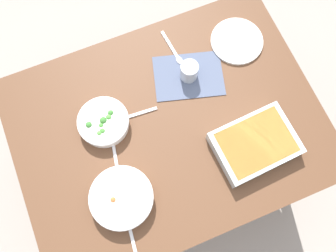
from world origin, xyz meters
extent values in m
plane|color=#9E9389|center=(0.00, 0.00, 0.00)|extent=(6.00, 6.00, 0.00)
cube|color=brown|center=(0.00, 0.00, 0.72)|extent=(1.20, 0.90, 0.04)
cylinder|color=brown|center=(-0.54, -0.39, 0.35)|extent=(0.06, 0.06, 0.70)
cylinder|color=brown|center=(0.54, -0.39, 0.35)|extent=(0.06, 0.06, 0.70)
cylinder|color=brown|center=(-0.54, 0.39, 0.35)|extent=(0.06, 0.06, 0.70)
cube|color=#4C5670|center=(-0.16, -0.17, 0.74)|extent=(0.32, 0.27, 0.00)
cylinder|color=white|center=(0.26, 0.20, 0.77)|extent=(0.23, 0.23, 0.05)
torus|color=white|center=(0.26, 0.20, 0.79)|extent=(0.23, 0.23, 0.01)
cylinder|color=olive|center=(0.26, 0.20, 0.77)|extent=(0.19, 0.19, 0.03)
sphere|color=silver|center=(0.30, 0.19, 0.79)|extent=(0.02, 0.02, 0.02)
sphere|color=#C66633|center=(0.29, 0.21, 0.79)|extent=(0.01, 0.01, 0.01)
sphere|color=silver|center=(0.32, 0.18, 0.79)|extent=(0.02, 0.02, 0.02)
sphere|color=#C66633|center=(0.29, 0.19, 0.79)|extent=(0.02, 0.02, 0.02)
cylinder|color=white|center=(0.23, -0.10, 0.77)|extent=(0.19, 0.19, 0.05)
torus|color=white|center=(0.23, -0.10, 0.79)|extent=(0.20, 0.20, 0.01)
cylinder|color=#8CB272|center=(0.23, -0.10, 0.77)|extent=(0.16, 0.16, 0.02)
sphere|color=#478C38|center=(0.24, -0.09, 0.78)|extent=(0.02, 0.02, 0.02)
sphere|color=#3D7A33|center=(0.28, -0.10, 0.79)|extent=(0.03, 0.03, 0.03)
sphere|color=#569E42|center=(0.26, -0.06, 0.78)|extent=(0.02, 0.02, 0.02)
sphere|color=#569E42|center=(0.20, -0.11, 0.78)|extent=(0.02, 0.02, 0.02)
sphere|color=#478C38|center=(0.24, -0.06, 0.78)|extent=(0.02, 0.02, 0.02)
sphere|color=#3D7A33|center=(0.22, -0.10, 0.79)|extent=(0.03, 0.03, 0.03)
sphere|color=#3D7A33|center=(0.19, -0.12, 0.78)|extent=(0.02, 0.02, 0.02)
cube|color=silver|center=(-0.27, 0.20, 0.77)|extent=(0.31, 0.24, 0.06)
cube|color=gold|center=(-0.27, 0.20, 0.78)|extent=(0.27, 0.21, 0.04)
cylinder|color=#B2BCC6|center=(-0.16, -0.17, 0.78)|extent=(0.07, 0.07, 0.08)
cylinder|color=black|center=(-0.16, -0.17, 0.77)|extent=(0.06, 0.06, 0.05)
cylinder|color=silver|center=(-0.41, -0.23, 0.75)|extent=(0.22, 0.22, 0.01)
cube|color=silver|center=(0.28, 0.33, 0.74)|extent=(0.03, 0.14, 0.01)
ellipsoid|color=silver|center=(0.27, 0.24, 0.75)|extent=(0.03, 0.04, 0.01)
cube|color=silver|center=(0.08, -0.09, 0.74)|extent=(0.14, 0.02, 0.01)
ellipsoid|color=silver|center=(0.17, -0.10, 0.75)|extent=(0.04, 0.03, 0.01)
cube|color=silver|center=(-0.14, -0.33, 0.74)|extent=(0.03, 0.14, 0.01)
ellipsoid|color=silver|center=(-0.15, -0.24, 0.75)|extent=(0.03, 0.04, 0.01)
cube|color=silver|center=(0.24, 0.05, 0.74)|extent=(0.04, 0.14, 0.01)
cube|color=silver|center=(0.22, -0.03, 0.74)|extent=(0.03, 0.05, 0.01)
camera|label=1|loc=(0.16, 0.39, 2.11)|focal=39.24mm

